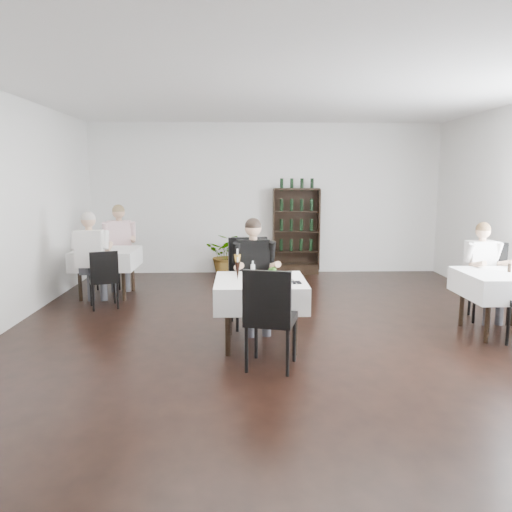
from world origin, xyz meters
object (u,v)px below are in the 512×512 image
Objects in this scene: main_table at (260,292)px; potted_tree at (227,254)px; diner_main at (254,266)px; wine_shelf at (296,232)px.

potted_tree is at bearing 96.63° from main_table.
diner_main is at bearing -83.15° from potted_tree.
diner_main is at bearing -104.22° from wine_shelf.
main_table is 0.60m from diner_main.
potted_tree is at bearing 96.85° from diner_main.
potted_tree reaches higher than main_table.
wine_shelf is 2.10× the size of potted_tree.
wine_shelf is at bearing 78.22° from main_table.
potted_tree is (-0.49, 4.20, -0.20)m from main_table.
potted_tree is at bearing -175.29° from wine_shelf.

